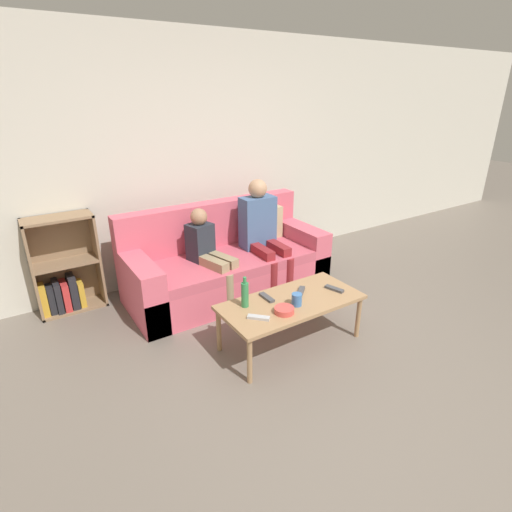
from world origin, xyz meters
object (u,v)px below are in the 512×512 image
at_px(tv_remote_1, 259,318).
at_px(person_child, 210,252).
at_px(person_adult, 262,228).
at_px(tv_remote_3, 334,289).
at_px(tv_remote_2, 301,291).
at_px(snack_bowl, 284,310).
at_px(coffee_table, 291,304).
at_px(bottle, 245,294).
at_px(bookshelf, 64,274).
at_px(cup_near, 297,300).
at_px(tv_remote_0, 267,297).
at_px(couch, 227,265).

bearing_deg(tv_remote_1, person_child, 37.75).
relative_size(person_adult, tv_remote_3, 6.61).
relative_size(person_child, tv_remote_2, 6.04).
distance_m(tv_remote_2, snack_bowl, 0.37).
height_order(coffee_table, bottle, bottle).
xyz_separation_m(bookshelf, tv_remote_1, (1.09, -1.75, 0.05)).
height_order(cup_near, bottle, bottle).
height_order(cup_near, tv_remote_3, cup_near).
xyz_separation_m(tv_remote_0, tv_remote_1, (-0.23, -0.23, 0.00)).
xyz_separation_m(tv_remote_0, snack_bowl, (-0.01, -0.26, 0.01)).
bearing_deg(couch, tv_remote_0, -99.90).
xyz_separation_m(person_child, tv_remote_2, (0.38, -0.94, -0.12)).
distance_m(person_adult, bottle, 1.22).
relative_size(bookshelf, person_child, 0.99).
height_order(tv_remote_3, bottle, bottle).
relative_size(tv_remote_0, bottle, 0.66).
relative_size(person_child, snack_bowl, 6.14).
bearing_deg(tv_remote_2, person_child, 160.62).
bearing_deg(snack_bowl, person_child, 93.28).
height_order(cup_near, snack_bowl, cup_near).
relative_size(person_adult, person_child, 1.22).
bearing_deg(tv_remote_2, cup_near, -89.12).
xyz_separation_m(coffee_table, tv_remote_0, (-0.15, 0.14, 0.05)).
distance_m(couch, tv_remote_1, 1.31).
distance_m(coffee_table, bottle, 0.42).
bearing_deg(snack_bowl, tv_remote_1, 171.34).
distance_m(cup_near, tv_remote_3, 0.44).
relative_size(couch, tv_remote_0, 12.22).
xyz_separation_m(couch, person_adult, (0.38, -0.09, 0.37)).
relative_size(bookshelf, snack_bowl, 6.05).
bearing_deg(tv_remote_2, person_adult, 124.18).
xyz_separation_m(couch, snack_bowl, (-0.19, -1.27, 0.13)).
distance_m(snack_bowl, bottle, 0.33).
xyz_separation_m(cup_near, tv_remote_3, (0.44, 0.03, -0.04)).
xyz_separation_m(couch, tv_remote_2, (0.13, -1.08, 0.12)).
distance_m(coffee_table, tv_remote_3, 0.43).
relative_size(couch, person_child, 2.16).
distance_m(person_adult, tv_remote_0, 1.10).
bearing_deg(bookshelf, tv_remote_3, -42.08).
bearing_deg(tv_remote_1, snack_bowl, -53.08).
height_order(person_child, cup_near, person_child).
xyz_separation_m(couch, coffee_table, (-0.02, -1.14, 0.07)).
bearing_deg(coffee_table, person_adult, 69.03).
height_order(couch, tv_remote_3, couch).
bearing_deg(snack_bowl, tv_remote_2, 31.05).
xyz_separation_m(couch, bookshelf, (-1.50, 0.52, 0.07)).
distance_m(tv_remote_3, snack_bowl, 0.59).
distance_m(person_child, bottle, 0.89).
xyz_separation_m(person_adult, tv_remote_1, (-0.79, -1.15, -0.25)).
bearing_deg(person_adult, cup_near, -108.38).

